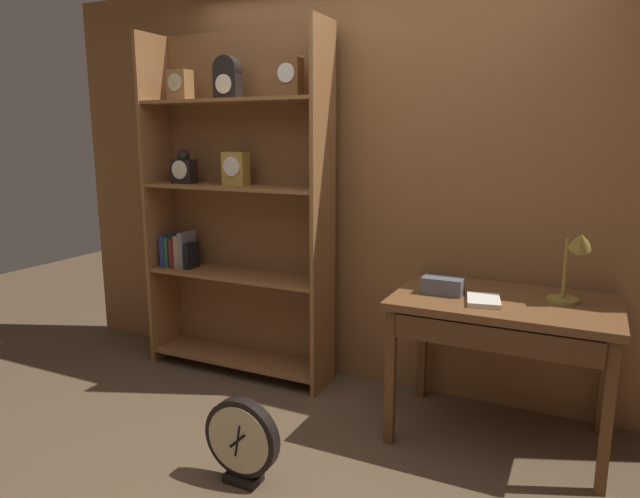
{
  "coord_description": "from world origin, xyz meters",
  "views": [
    {
      "loc": [
        1.24,
        -2.04,
        1.61
      ],
      "look_at": [
        -0.13,
        0.79,
        0.98
      ],
      "focal_mm": 31.81,
      "sensor_mm": 36.0,
      "label": 1
    }
  ],
  "objects_px": {
    "toolbox_small": "(443,286)",
    "desk_lamp": "(574,260)",
    "bookshelf": "(235,204)",
    "round_clock_large": "(242,440)",
    "workbench": "(503,317)",
    "open_repair_manual": "(484,300)"
  },
  "relations": [
    {
      "from": "workbench",
      "to": "open_repair_manual",
      "type": "bearing_deg",
      "value": -130.49
    },
    {
      "from": "desk_lamp",
      "to": "toolbox_small",
      "type": "xyz_separation_m",
      "value": [
        -0.62,
        -0.09,
        -0.18
      ]
    },
    {
      "from": "workbench",
      "to": "round_clock_large",
      "type": "distance_m",
      "value": 1.45
    },
    {
      "from": "bookshelf",
      "to": "workbench",
      "type": "xyz_separation_m",
      "value": [
        1.79,
        -0.21,
        -0.47
      ]
    },
    {
      "from": "bookshelf",
      "to": "round_clock_large",
      "type": "xyz_separation_m",
      "value": [
        0.78,
        -1.13,
        -0.95
      ]
    },
    {
      "from": "bookshelf",
      "to": "toolbox_small",
      "type": "height_order",
      "value": "bookshelf"
    },
    {
      "from": "desk_lamp",
      "to": "round_clock_large",
      "type": "distance_m",
      "value": 1.83
    },
    {
      "from": "workbench",
      "to": "open_repair_manual",
      "type": "height_order",
      "value": "open_repair_manual"
    },
    {
      "from": "workbench",
      "to": "desk_lamp",
      "type": "height_order",
      "value": "desk_lamp"
    },
    {
      "from": "bookshelf",
      "to": "round_clock_large",
      "type": "height_order",
      "value": "bookshelf"
    },
    {
      "from": "round_clock_large",
      "to": "bookshelf",
      "type": "bearing_deg",
      "value": 124.47
    },
    {
      "from": "toolbox_small",
      "to": "desk_lamp",
      "type": "bearing_deg",
      "value": 7.9
    },
    {
      "from": "desk_lamp",
      "to": "open_repair_manual",
      "type": "relative_size",
      "value": 1.81
    },
    {
      "from": "bookshelf",
      "to": "round_clock_large",
      "type": "bearing_deg",
      "value": -55.53
    },
    {
      "from": "desk_lamp",
      "to": "open_repair_manual",
      "type": "height_order",
      "value": "desk_lamp"
    },
    {
      "from": "desk_lamp",
      "to": "open_repair_manual",
      "type": "xyz_separation_m",
      "value": [
        -0.4,
        -0.16,
        -0.21
      ]
    },
    {
      "from": "toolbox_small",
      "to": "workbench",
      "type": "bearing_deg",
      "value": 5.14
    },
    {
      "from": "desk_lamp",
      "to": "workbench",
      "type": "bearing_deg",
      "value": -169.36
    },
    {
      "from": "toolbox_small",
      "to": "open_repair_manual",
      "type": "height_order",
      "value": "toolbox_small"
    },
    {
      "from": "bookshelf",
      "to": "round_clock_large",
      "type": "distance_m",
      "value": 1.67
    },
    {
      "from": "open_repair_manual",
      "to": "round_clock_large",
      "type": "bearing_deg",
      "value": -150.62
    },
    {
      "from": "desk_lamp",
      "to": "round_clock_large",
      "type": "xyz_separation_m",
      "value": [
        -1.32,
        -0.98,
        -0.79
      ]
    }
  ]
}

